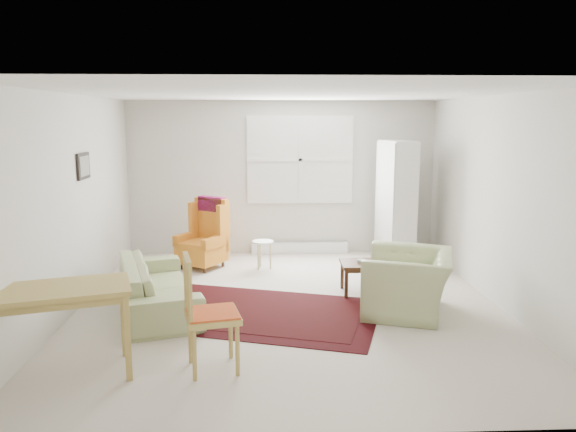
{
  "coord_description": "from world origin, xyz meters",
  "views": [
    {
      "loc": [
        -0.29,
        -6.4,
        2.24
      ],
      "look_at": [
        0.0,
        0.3,
        1.05
      ],
      "focal_mm": 35.0,
      "sensor_mm": 36.0,
      "label": 1
    }
  ],
  "objects_px": {
    "stool": "(263,255)",
    "cabinet": "(396,202)",
    "desk_chair": "(213,313)",
    "sofa": "(157,276)",
    "armchair": "(408,277)",
    "desk": "(55,333)",
    "coffee_table": "(361,278)",
    "wingback_chair": "(201,233)"
  },
  "relations": [
    {
      "from": "stool",
      "to": "cabinet",
      "type": "distance_m",
      "value": 2.24
    },
    {
      "from": "cabinet",
      "to": "desk_chair",
      "type": "bearing_deg",
      "value": -133.2
    },
    {
      "from": "sofa",
      "to": "stool",
      "type": "relative_size",
      "value": 4.6
    },
    {
      "from": "sofa",
      "to": "armchair",
      "type": "distance_m",
      "value": 2.92
    },
    {
      "from": "desk_chair",
      "to": "desk",
      "type": "bearing_deg",
      "value": 82.0
    },
    {
      "from": "sofa",
      "to": "armchair",
      "type": "bearing_deg",
      "value": -111.57
    },
    {
      "from": "armchair",
      "to": "desk_chair",
      "type": "height_order",
      "value": "desk_chair"
    },
    {
      "from": "stool",
      "to": "coffee_table",
      "type": "bearing_deg",
      "value": -44.82
    },
    {
      "from": "armchair",
      "to": "wingback_chair",
      "type": "relative_size",
      "value": 1.04
    },
    {
      "from": "wingback_chair",
      "to": "desk",
      "type": "height_order",
      "value": "wingback_chair"
    },
    {
      "from": "stool",
      "to": "desk_chair",
      "type": "xyz_separation_m",
      "value": [
        -0.44,
        -3.38,
        0.31
      ]
    },
    {
      "from": "desk",
      "to": "desk_chair",
      "type": "relative_size",
      "value": 1.21
    },
    {
      "from": "wingback_chair",
      "to": "cabinet",
      "type": "xyz_separation_m",
      "value": [
        3.0,
        0.31,
        0.42
      ]
    },
    {
      "from": "sofa",
      "to": "wingback_chair",
      "type": "relative_size",
      "value": 1.87
    },
    {
      "from": "wingback_chair",
      "to": "coffee_table",
      "type": "xyz_separation_m",
      "value": [
        2.17,
        -1.33,
        -0.32
      ]
    },
    {
      "from": "wingback_chair",
      "to": "coffee_table",
      "type": "distance_m",
      "value": 2.57
    },
    {
      "from": "wingback_chair",
      "to": "desk_chair",
      "type": "height_order",
      "value": "desk_chair"
    },
    {
      "from": "armchair",
      "to": "stool",
      "type": "distance_m",
      "value": 2.6
    },
    {
      "from": "coffee_table",
      "to": "desk_chair",
      "type": "distance_m",
      "value": 2.74
    },
    {
      "from": "armchair",
      "to": "desk",
      "type": "relative_size",
      "value": 0.86
    },
    {
      "from": "coffee_table",
      "to": "cabinet",
      "type": "xyz_separation_m",
      "value": [
        0.82,
        1.64,
        0.74
      ]
    },
    {
      "from": "armchair",
      "to": "stool",
      "type": "height_order",
      "value": "armchair"
    },
    {
      "from": "coffee_table",
      "to": "wingback_chair",
      "type": "bearing_deg",
      "value": 148.51
    },
    {
      "from": "sofa",
      "to": "stool",
      "type": "bearing_deg",
      "value": -52.33
    },
    {
      "from": "desk",
      "to": "sofa",
      "type": "bearing_deg",
      "value": 72.57
    },
    {
      "from": "desk",
      "to": "desk_chair",
      "type": "bearing_deg",
      "value": 4.5
    },
    {
      "from": "wingback_chair",
      "to": "cabinet",
      "type": "distance_m",
      "value": 3.04
    },
    {
      "from": "armchair",
      "to": "coffee_table",
      "type": "distance_m",
      "value": 0.87
    },
    {
      "from": "sofa",
      "to": "coffee_table",
      "type": "xyz_separation_m",
      "value": [
        2.49,
        0.49,
        -0.19
      ]
    },
    {
      "from": "desk_chair",
      "to": "wingback_chair",
      "type": "bearing_deg",
      "value": -4.65
    },
    {
      "from": "sofa",
      "to": "wingback_chair",
      "type": "distance_m",
      "value": 1.85
    },
    {
      "from": "armchair",
      "to": "coffee_table",
      "type": "bearing_deg",
      "value": -132.18
    },
    {
      "from": "coffee_table",
      "to": "cabinet",
      "type": "height_order",
      "value": "cabinet"
    },
    {
      "from": "armchair",
      "to": "desk",
      "type": "bearing_deg",
      "value": -48.61
    },
    {
      "from": "coffee_table",
      "to": "desk",
      "type": "bearing_deg",
      "value": -143.59
    },
    {
      "from": "armchair",
      "to": "desk_chair",
      "type": "bearing_deg",
      "value": -38.61
    },
    {
      "from": "wingback_chair",
      "to": "coffee_table",
      "type": "bearing_deg",
      "value": 1.14
    },
    {
      "from": "wingback_chair",
      "to": "desk",
      "type": "xyz_separation_m",
      "value": [
        -0.87,
        -3.57,
        -0.12
      ]
    },
    {
      "from": "coffee_table",
      "to": "desk_chair",
      "type": "xyz_separation_m",
      "value": [
        -1.69,
        -2.13,
        0.32
      ]
    },
    {
      "from": "armchair",
      "to": "desk",
      "type": "xyz_separation_m",
      "value": [
        -3.46,
        -1.51,
        -0.02
      ]
    },
    {
      "from": "stool",
      "to": "cabinet",
      "type": "height_order",
      "value": "cabinet"
    },
    {
      "from": "sofa",
      "to": "desk",
      "type": "xyz_separation_m",
      "value": [
        -0.55,
        -1.75,
        0.01
      ]
    }
  ]
}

